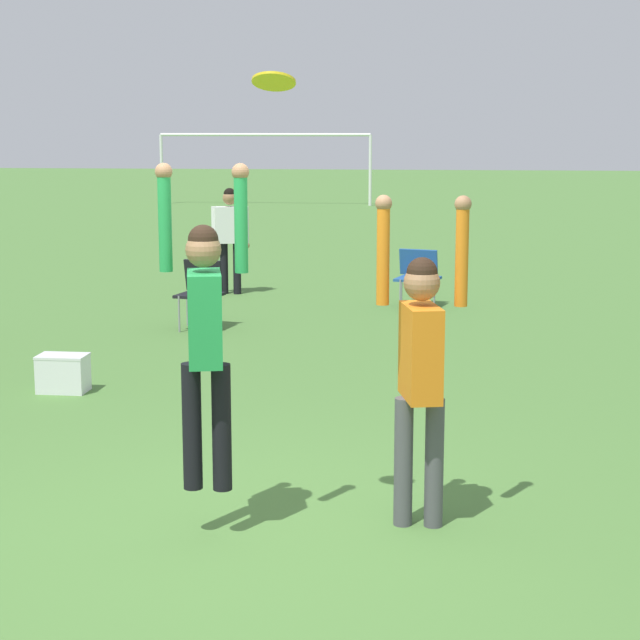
# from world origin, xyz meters

# --- Properties ---
(ground_plane) EXTENTS (120.00, 120.00, 0.00)m
(ground_plane) POSITION_xyz_m (0.00, 0.00, 0.00)
(ground_plane) COLOR #4C7A38
(person_jumping) EXTENTS (0.57, 0.45, 2.01)m
(person_jumping) POSITION_xyz_m (-0.19, -0.02, 1.36)
(person_jumping) COLOR black
(person_jumping) RESTS_ON ground_plane
(person_defending) EXTENTS (0.59, 0.47, 2.11)m
(person_defending) POSITION_xyz_m (1.11, 0.29, 1.12)
(person_defending) COLOR #4C4C51
(person_defending) RESTS_ON ground_plane
(frisbee) EXTENTS (0.26, 0.24, 0.11)m
(frisbee) POSITION_xyz_m (0.25, -0.05, 2.78)
(frisbee) COLOR yellow
(camping_chair_1) EXTENTS (0.60, 0.64, 0.86)m
(camping_chair_1) POSITION_xyz_m (-1.82, 6.88, 0.52)
(camping_chair_1) COLOR gray
(camping_chair_1) RESTS_ON ground_plane
(camping_chair_2) EXTENTS (0.69, 0.73, 0.80)m
(camping_chair_2) POSITION_xyz_m (0.87, 8.93, 0.47)
(camping_chair_2) COLOR gray
(camping_chair_2) RESTS_ON ground_plane
(person_spectator_far) EXTENTS (0.60, 0.31, 1.62)m
(person_spectator_far) POSITION_xyz_m (-2.02, 9.73, 0.97)
(person_spectator_far) COLOR black
(person_spectator_far) RESTS_ON ground_plane
(cooler_box) EXTENTS (0.47, 0.30, 0.36)m
(cooler_box) POSITION_xyz_m (-2.39, 3.43, 0.18)
(cooler_box) COLOR white
(cooler_box) RESTS_ON ground_plane
(soccer_goal) EXTENTS (7.10, 0.10, 2.35)m
(soccer_goal) POSITION_xyz_m (-4.73, 28.96, 1.84)
(soccer_goal) COLOR white
(soccer_goal) RESTS_ON ground_plane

